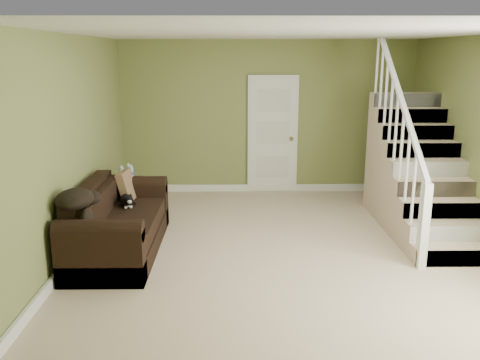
{
  "coord_description": "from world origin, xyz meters",
  "views": [
    {
      "loc": [
        -0.58,
        -5.95,
        2.38
      ],
      "look_at": [
        -0.5,
        0.08,
        0.87
      ],
      "focal_mm": 38.0,
      "sensor_mm": 36.0,
      "label": 1
    }
  ],
  "objects_px": {
    "sofa": "(116,226)",
    "side_table": "(129,196)",
    "banana": "(128,226)",
    "cat": "(126,201)"
  },
  "relations": [
    {
      "from": "side_table",
      "to": "banana",
      "type": "bearing_deg",
      "value": -78.71
    },
    {
      "from": "cat",
      "to": "banana",
      "type": "height_order",
      "value": "cat"
    },
    {
      "from": "sofa",
      "to": "cat",
      "type": "bearing_deg",
      "value": 80.8
    },
    {
      "from": "sofa",
      "to": "side_table",
      "type": "distance_m",
      "value": 1.52
    },
    {
      "from": "sofa",
      "to": "cat",
      "type": "relative_size",
      "value": 4.77
    },
    {
      "from": "sofa",
      "to": "cat",
      "type": "height_order",
      "value": "sofa"
    },
    {
      "from": "sofa",
      "to": "side_table",
      "type": "relative_size",
      "value": 2.79
    },
    {
      "from": "side_table",
      "to": "cat",
      "type": "xyz_separation_m",
      "value": [
        0.21,
        -1.15,
        0.26
      ]
    },
    {
      "from": "banana",
      "to": "side_table",
      "type": "bearing_deg",
      "value": 81.65
    },
    {
      "from": "sofa",
      "to": "banana",
      "type": "height_order",
      "value": "sofa"
    }
  ]
}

